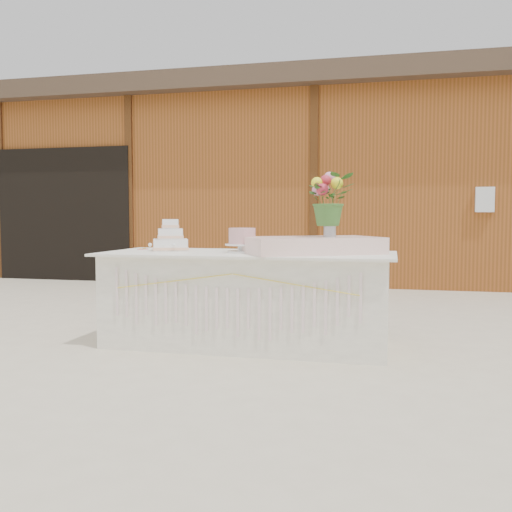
% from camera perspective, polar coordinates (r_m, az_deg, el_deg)
% --- Properties ---
extents(ground, '(80.00, 80.00, 0.00)m').
position_cam_1_polar(ground, '(4.81, -0.85, -8.83)').
color(ground, beige).
rests_on(ground, ground).
extents(barn, '(12.60, 4.60, 3.30)m').
position_cam_1_polar(barn, '(10.62, 7.23, 7.25)').
color(barn, brown).
rests_on(barn, ground).
extents(cake_table, '(2.40, 1.00, 0.77)m').
position_cam_1_polar(cake_table, '(4.73, -0.87, -4.27)').
color(cake_table, white).
rests_on(cake_table, ground).
extents(wedding_cake, '(0.40, 0.40, 0.27)m').
position_cam_1_polar(wedding_cake, '(5.02, -8.55, 1.61)').
color(wedding_cake, white).
rests_on(wedding_cake, cake_table).
extents(pink_cake_stand, '(0.28, 0.28, 0.20)m').
position_cam_1_polar(pink_cake_stand, '(4.68, -1.41, 1.73)').
color(pink_cake_stand, white).
rests_on(pink_cake_stand, cake_table).
extents(satin_runner, '(1.21, 1.05, 0.13)m').
position_cam_1_polar(satin_runner, '(4.59, 5.63, 1.08)').
color(satin_runner, '#FFD7CD').
rests_on(satin_runner, cake_table).
extents(flower_vase, '(0.10, 0.10, 0.14)m').
position_cam_1_polar(flower_vase, '(4.61, 7.39, 2.75)').
color(flower_vase, '#B9B9BE').
rests_on(flower_vase, satin_runner).
extents(bouquet, '(0.47, 0.44, 0.42)m').
position_cam_1_polar(bouquet, '(4.61, 7.42, 6.22)').
color(bouquet, '#396829').
rests_on(bouquet, flower_vase).
extents(loose_flowers, '(0.16, 0.30, 0.02)m').
position_cam_1_polar(loose_flowers, '(5.12, -12.08, 0.65)').
color(loose_flowers, '#CF7E91').
rests_on(loose_flowers, cake_table).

